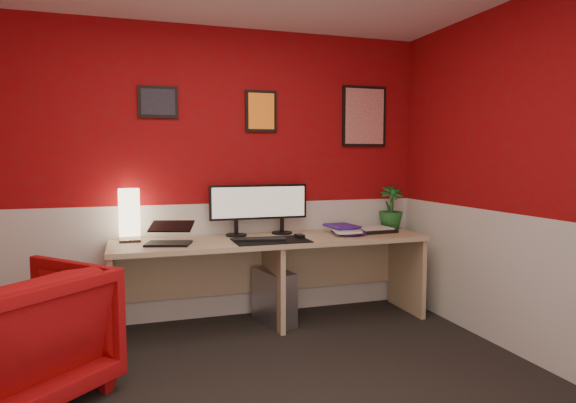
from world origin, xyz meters
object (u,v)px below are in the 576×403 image
object	(u,v)px
shoji_lamp	(129,216)
monitor_left	(236,202)
desk	(273,281)
potted_plant	(391,207)
monitor_right	(282,201)
armchair	(17,336)
zen_tray	(374,231)
pc_tower	(274,297)
laptop	(168,231)

from	to	relation	value
shoji_lamp	monitor_left	size ratio (longest dim) A/B	0.69
desk	potted_plant	xyz separation A→B (m)	(1.21, 0.19, 0.57)
desk	shoji_lamp	xyz separation A→B (m)	(-1.13, 0.19, 0.56)
monitor_right	armchair	world-z (taller)	monitor_right
shoji_lamp	monitor_right	world-z (taller)	monitor_right
zen_tray	pc_tower	world-z (taller)	zen_tray
laptop	monitor_left	bearing A→B (deg)	41.72
monitor_right	potted_plant	size ratio (longest dim) A/B	1.44
monitor_left	zen_tray	bearing A→B (deg)	-7.74
desk	monitor_right	size ratio (longest dim) A/B	4.48
armchair	monitor_left	bearing A→B (deg)	172.16
zen_tray	potted_plant	size ratio (longest dim) A/B	0.87
zen_tray	armchair	size ratio (longest dim) A/B	0.41
desk	potted_plant	size ratio (longest dim) A/B	6.47
potted_plant	pc_tower	world-z (taller)	potted_plant
potted_plant	pc_tower	bearing A→B (deg)	-172.26
desk	zen_tray	bearing A→B (deg)	2.28
laptop	monitor_left	distance (m)	0.67
monitor_right	armchair	size ratio (longest dim) A/B	0.68
laptop	monitor_right	bearing A→B (deg)	32.38
monitor_right	armchair	distance (m)	2.26
desk	monitor_right	bearing A→B (deg)	55.27
monitor_right	desk	bearing A→B (deg)	-124.73
desk	pc_tower	xyz separation A→B (m)	(0.02, 0.03, -0.14)
pc_tower	zen_tray	bearing A→B (deg)	-11.76
monitor_left	shoji_lamp	bearing A→B (deg)	-179.31
laptop	potted_plant	size ratio (longest dim) A/B	0.82
potted_plant	pc_tower	size ratio (longest dim) A/B	0.89
monitor_right	zen_tray	world-z (taller)	monitor_right
laptop	pc_tower	xyz separation A→B (m)	(0.87, 0.09, -0.61)
desk	potted_plant	distance (m)	1.35
desk	shoji_lamp	bearing A→B (deg)	170.26
laptop	zen_tray	world-z (taller)	laptop
zen_tray	monitor_left	bearing A→B (deg)	172.26
desk	monitor_left	size ratio (longest dim) A/B	4.48
pc_tower	monitor_left	bearing A→B (deg)	135.56
monitor_left	potted_plant	distance (m)	1.48
shoji_lamp	laptop	distance (m)	0.39
laptop	monitor_right	distance (m)	1.04
pc_tower	potted_plant	bearing A→B (deg)	-4.70
zen_tray	armchair	world-z (taller)	armchair
laptop	zen_tray	distance (m)	1.81
laptop	armchair	size ratio (longest dim) A/B	0.39
laptop	monitor_left	size ratio (longest dim) A/B	0.57
monitor_left	desk	bearing A→B (deg)	-37.56
desk	zen_tray	size ratio (longest dim) A/B	7.43
shoji_lamp	monitor_right	bearing A→B (deg)	0.61
zen_tray	monitor_right	bearing A→B (deg)	168.24
potted_plant	armchair	distance (m)	3.18
shoji_lamp	armchair	world-z (taller)	shoji_lamp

